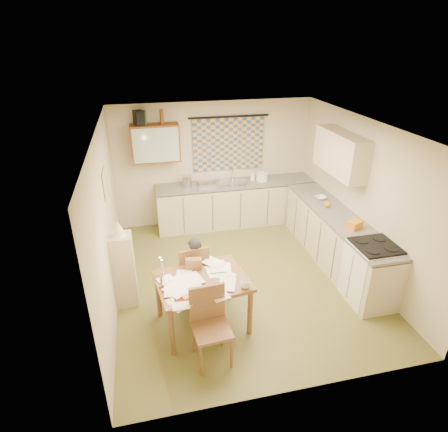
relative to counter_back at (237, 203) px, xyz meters
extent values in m
cube|color=brown|center=(-0.42, -1.95, -0.46)|extent=(4.00, 4.50, 0.02)
cube|color=white|center=(-0.42, -1.95, 2.06)|extent=(4.00, 4.50, 0.02)
cube|color=beige|center=(-0.42, 0.31, 0.80)|extent=(4.00, 0.02, 2.50)
cube|color=beige|center=(-0.42, -4.21, 0.80)|extent=(4.00, 0.02, 2.50)
cube|color=beige|center=(-2.43, -1.95, 0.80)|extent=(0.02, 4.50, 2.50)
cube|color=beige|center=(1.59, -1.95, 0.80)|extent=(0.02, 4.50, 2.50)
cube|color=#334C7B|center=(-0.12, 0.27, 1.20)|extent=(1.45, 0.03, 1.05)
cylinder|color=black|center=(-0.12, 0.25, 1.75)|extent=(1.60, 0.04, 0.04)
cube|color=#602F0E|center=(-1.57, 0.13, 1.35)|extent=(0.90, 0.34, 0.70)
cube|color=#99B2A5|center=(-1.57, -0.04, 1.35)|extent=(0.84, 0.02, 0.64)
cube|color=tan|center=(1.41, -1.40, 1.40)|extent=(0.34, 1.30, 0.70)
cube|color=beige|center=(-2.39, -1.55, 1.25)|extent=(0.04, 0.50, 0.40)
cube|color=beige|center=(-2.36, -1.55, 1.25)|extent=(0.01, 0.42, 0.32)
cube|color=tan|center=(0.00, 0.00, -0.02)|extent=(3.30, 0.60, 0.86)
cube|color=#575552|center=(0.00, 0.00, 0.45)|extent=(3.30, 0.62, 0.04)
cube|color=tan|center=(1.28, -1.84, -0.02)|extent=(0.60, 2.95, 0.86)
cube|color=#575552|center=(1.28, -1.84, 0.45)|extent=(0.62, 2.95, 0.04)
cube|color=white|center=(1.28, -2.91, 0.01)|extent=(0.62, 0.62, 0.93)
cube|color=black|center=(1.28, -2.91, 0.49)|extent=(0.59, 0.59, 0.03)
cube|color=silver|center=(-0.09, 0.00, 0.43)|extent=(0.65, 0.58, 0.10)
cylinder|color=silver|center=(-0.06, 0.18, 0.61)|extent=(0.03, 0.03, 0.28)
cube|color=silver|center=(-0.63, 0.00, 0.50)|extent=(0.36, 0.31, 0.06)
cylinder|color=silver|center=(-1.02, 0.00, 0.59)|extent=(0.23, 0.23, 0.24)
cylinder|color=white|center=(0.52, 0.00, 0.55)|extent=(0.26, 0.26, 0.16)
imported|color=white|center=(0.34, 0.05, 0.56)|extent=(0.13, 0.13, 0.18)
imported|color=white|center=(1.28, -1.15, 0.49)|extent=(0.28, 0.28, 0.05)
cube|color=orange|center=(1.28, -2.31, 0.53)|extent=(0.27, 0.23, 0.12)
sphere|color=orange|center=(1.23, -1.51, 0.52)|extent=(0.10, 0.10, 0.10)
cube|color=black|center=(-1.83, 0.13, 1.83)|extent=(0.22, 0.24, 0.26)
cylinder|color=#195926|center=(-1.72, 0.13, 1.83)|extent=(0.07, 0.07, 0.26)
cylinder|color=#602F0E|center=(-1.42, 0.13, 1.83)|extent=(0.09, 0.09, 0.26)
cube|color=brown|center=(-1.23, -2.89, 0.27)|extent=(1.29, 1.05, 0.05)
cube|color=brown|center=(-1.29, -2.26, 0.01)|extent=(0.48, 0.48, 0.04)
cube|color=brown|center=(-1.27, -2.46, 0.27)|extent=(0.44, 0.09, 0.47)
cube|color=brown|center=(-1.24, -3.54, 0.02)|extent=(0.47, 0.47, 0.04)
cube|color=brown|center=(-1.25, -3.34, 0.29)|extent=(0.44, 0.08, 0.48)
imported|color=black|center=(-1.25, -2.35, 0.09)|extent=(0.41, 0.28, 1.09)
cube|color=tan|center=(-2.26, -2.18, 0.13)|extent=(0.32, 0.30, 1.16)
cone|color=beige|center=(-2.26, -2.18, 0.81)|extent=(0.20, 0.20, 0.22)
cube|color=brown|center=(-1.30, -2.62, 0.38)|extent=(0.23, 0.13, 0.16)
imported|color=white|center=(-0.72, -3.18, 0.35)|extent=(0.20, 0.20, 0.10)
imported|color=maroon|center=(-1.64, -3.17, 0.31)|extent=(0.19, 0.25, 0.02)
imported|color=orange|center=(-1.59, -3.04, 0.31)|extent=(0.28, 0.31, 0.02)
cube|color=orange|center=(-1.47, -3.24, 0.32)|extent=(0.14, 0.11, 0.04)
cube|color=black|center=(-1.03, -3.14, 0.31)|extent=(0.13, 0.04, 0.02)
cylinder|color=silver|center=(-1.75, -2.93, 0.39)|extent=(0.06, 0.06, 0.18)
cylinder|color=white|center=(-1.73, -2.92, 0.59)|extent=(0.02, 0.02, 0.22)
sphere|color=#FFCC66|center=(-1.75, -2.89, 0.71)|extent=(0.02, 0.02, 0.02)
cube|color=white|center=(-0.93, -2.85, 0.30)|extent=(0.35, 0.36, 0.00)
cube|color=white|center=(-1.59, -3.30, 0.30)|extent=(0.32, 0.36, 0.00)
cube|color=white|center=(-1.04, -2.74, 0.30)|extent=(0.23, 0.31, 0.00)
cube|color=white|center=(-0.92, -2.76, 0.30)|extent=(0.23, 0.31, 0.00)
cube|color=white|center=(-0.91, -2.71, 0.31)|extent=(0.26, 0.33, 0.00)
cube|color=white|center=(-1.61, -3.07, 0.31)|extent=(0.28, 0.34, 0.00)
cube|color=white|center=(-1.67, -2.85, 0.31)|extent=(0.31, 0.36, 0.00)
cube|color=white|center=(-1.34, -3.16, 0.31)|extent=(0.29, 0.34, 0.00)
cube|color=white|center=(-1.46, -2.77, 0.31)|extent=(0.26, 0.33, 0.00)
cube|color=white|center=(-0.94, -3.08, 0.31)|extent=(0.30, 0.35, 0.00)
cube|color=white|center=(-1.37, -3.03, 0.31)|extent=(0.26, 0.33, 0.00)
cube|color=white|center=(-1.57, -3.30, 0.32)|extent=(0.21, 0.30, 0.00)
cube|color=white|center=(-1.09, -3.25, 0.32)|extent=(0.28, 0.34, 0.00)
cube|color=white|center=(-1.34, -2.87, 0.32)|extent=(0.29, 0.35, 0.00)
cube|color=white|center=(-1.49, -2.89, 0.32)|extent=(0.34, 0.36, 0.00)
cube|color=white|center=(-0.98, -2.66, 0.32)|extent=(0.24, 0.32, 0.00)
cube|color=white|center=(-1.51, -3.03, 0.32)|extent=(0.25, 0.33, 0.00)
cube|color=white|center=(-1.63, -3.05, 0.33)|extent=(0.23, 0.31, 0.00)
cube|color=white|center=(-1.01, -2.56, 0.33)|extent=(0.35, 0.36, 0.00)
cube|color=white|center=(-1.60, -3.08, 0.33)|extent=(0.34, 0.36, 0.00)
camera|label=1|loc=(-1.85, -6.89, 3.22)|focal=30.00mm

